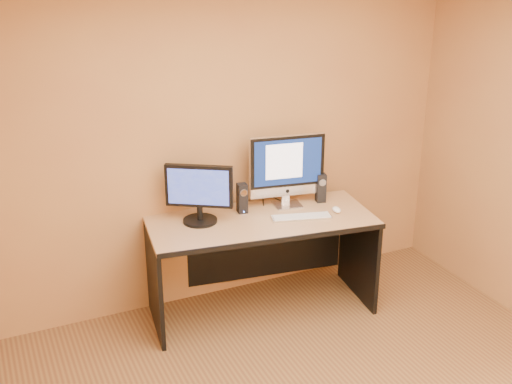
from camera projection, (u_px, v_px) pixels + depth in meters
walls at (361, 247)px, 3.34m from camera, size 4.00×4.00×2.60m
desk at (261, 265)px, 5.07m from camera, size 1.81×0.97×0.80m
imac at (288, 171)px, 5.06m from camera, size 0.64×0.32×0.59m
second_monitor at (199, 194)px, 4.79m from camera, size 0.58×0.49×0.45m
speaker_left at (242, 198)px, 5.00m from camera, size 0.08×0.08×0.24m
speaker_right at (321, 188)px, 5.21m from camera, size 0.09×0.09×0.24m
keyboard at (302, 217)px, 4.93m from camera, size 0.48×0.24×0.02m
mouse at (337, 209)px, 5.05m from camera, size 0.09×0.12×0.04m
cable_a at (280, 201)px, 5.26m from camera, size 0.05×0.24×0.01m
cable_b at (263, 201)px, 5.25m from camera, size 0.08×0.18×0.01m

